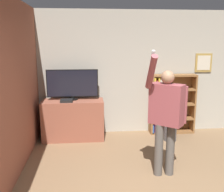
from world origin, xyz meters
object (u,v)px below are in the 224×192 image
Objects in this scene: person at (166,113)px; waste_bin at (170,132)px; bookshelf at (168,104)px; game_console at (67,101)px; television at (72,84)px.

person is 1.70m from waste_bin.
bookshelf reaches higher than waste_bin.
bookshelf is 0.69m from waste_bin.
game_console is at bearing 175.38° from person.
game_console is at bearing -171.76° from bookshelf.
bookshelf is 3.58× the size of waste_bin.
waste_bin is (2.01, -0.37, -0.98)m from television.
bookshelf reaches higher than game_console.
game_console is at bearing -120.82° from television.
person reaches higher than television.
bookshelf is 2.02m from person.
game_console is 2.24m from person.
waste_bin is (2.13, -0.17, -0.67)m from game_console.
person reaches higher than game_console.
person is at bearing -111.13° from waste_bin.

